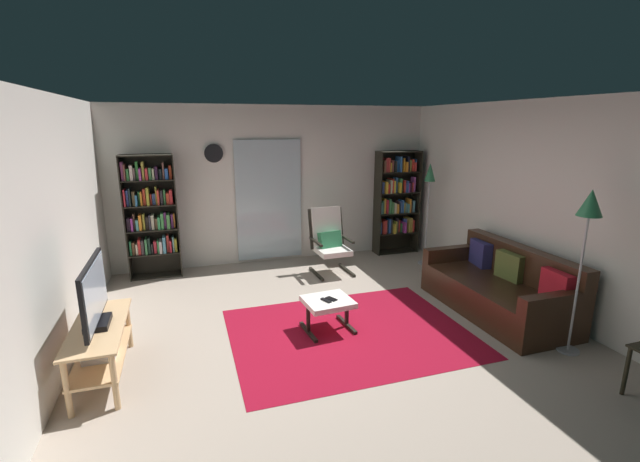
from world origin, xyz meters
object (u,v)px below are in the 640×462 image
television (94,296)px  lounge_armchair (329,239)px  leather_sofa (500,289)px  tv_remote (326,300)px  ottoman (328,305)px  tv_stand (101,344)px  floor_lamp_by_sofa (589,217)px  wall_clock (214,153)px  cell_phone (331,299)px  floor_lamp_by_shelf (429,185)px  bookshelf_near_sofa (396,199)px  bookshelf_near_tv (151,213)px

television → lounge_armchair: bearing=35.9°
leather_sofa → tv_remote: leather_sofa is taller
leather_sofa → ottoman: bearing=175.4°
tv_stand → floor_lamp_by_sofa: bearing=-11.9°
leather_sofa → wall_clock: size_ratio=6.73×
leather_sofa → floor_lamp_by_sofa: 1.53m
cell_phone → floor_lamp_by_shelf: (2.30, 1.78, 0.96)m
tv_remote → cell_phone: size_ratio=1.03×
ottoman → cell_phone: cell_phone is taller
lounge_armchair → floor_lamp_by_sofa: size_ratio=0.60×
tv_stand → leather_sofa: (4.50, 0.08, -0.05)m
television → tv_remote: television is taller
leather_sofa → floor_lamp_by_shelf: size_ratio=1.16×
cell_phone → wall_clock: size_ratio=0.48×
tv_remote → cell_phone: (0.07, 0.03, -0.00)m
cell_phone → floor_lamp_by_sofa: (2.20, -1.20, 1.05)m
cell_phone → ottoman: bearing=138.1°
floor_lamp_by_shelf → wall_clock: 3.48m
bookshelf_near_sofa → ottoman: bearing=-130.3°
bookshelf_near_sofa → leather_sofa: bearing=-89.0°
lounge_armchair → tv_remote: size_ratio=7.10×
tv_stand → bookshelf_near_sofa: 5.31m
television → floor_lamp_by_sofa: size_ratio=0.57×
leather_sofa → floor_lamp_by_shelf: floor_lamp_by_shelf is taller
tv_stand → leather_sofa: leather_sofa is taller
bookshelf_near_sofa → floor_lamp_by_shelf: bookshelf_near_sofa is taller
floor_lamp_by_shelf → wall_clock: (-3.30, 0.96, 0.51)m
tv_stand → bookshelf_near_tv: 2.88m
tv_remote → wall_clock: wall_clock is taller
bookshelf_near_tv → ottoman: 3.27m
ottoman → floor_lamp_by_sofa: 2.78m
bookshelf_near_tv → leather_sofa: 5.01m
floor_lamp_by_shelf → wall_clock: size_ratio=5.82×
television → cell_phone: 2.38m
bookshelf_near_tv → ottoman: bookshelf_near_tv is taller
tv_stand → television: bearing=78.4°
bookshelf_near_tv → floor_lamp_by_shelf: bearing=-10.1°
wall_clock → bookshelf_near_tv: bearing=-168.8°
tv_stand → lounge_armchair: 3.67m
ottoman → floor_lamp_by_shelf: (2.34, 1.77, 1.03)m
tv_remote → floor_lamp_by_shelf: floor_lamp_by_shelf is taller
floor_lamp_by_sofa → floor_lamp_by_shelf: size_ratio=1.01×
ottoman → tv_remote: (-0.04, -0.04, 0.08)m
lounge_armchair → floor_lamp_by_sofa: (1.56, -3.11, 0.90)m
tv_stand → lounge_armchair: lounge_armchair is taller
tv_stand → wall_clock: 3.59m
bookshelf_near_tv → lounge_armchair: (2.63, -0.63, -0.46)m
bookshelf_near_tv → wall_clock: size_ratio=6.45×
lounge_armchair → floor_lamp_by_sofa: 3.59m
cell_phone → floor_lamp_by_sofa: bearing=-54.5°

